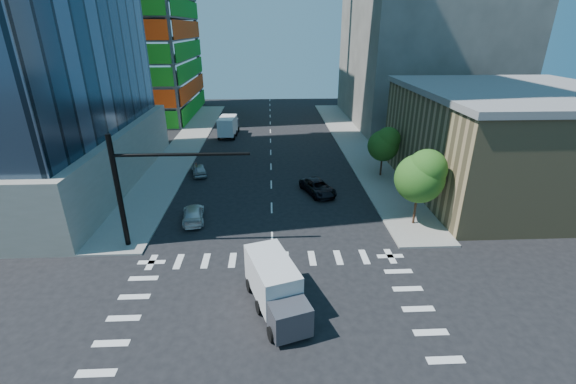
{
  "coord_description": "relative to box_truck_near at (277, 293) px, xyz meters",
  "views": [
    {
      "loc": [
        0.03,
        -15.68,
        16.08
      ],
      "look_at": [
        1.13,
        8.0,
        5.92
      ],
      "focal_mm": 24.0,
      "sensor_mm": 36.0,
      "label": 1
    }
  ],
  "objects": [
    {
      "name": "ground",
      "position": [
        -0.25,
        -3.26,
        -1.35
      ],
      "size": [
        160.0,
        160.0,
        0.0
      ],
      "primitive_type": "plane",
      "color": "black",
      "rests_on": "ground"
    },
    {
      "name": "road_markings",
      "position": [
        -0.25,
        -3.26,
        -1.35
      ],
      "size": [
        20.0,
        20.0,
        0.01
      ],
      "primitive_type": "cube",
      "color": "silver",
      "rests_on": "ground"
    },
    {
      "name": "sidewalk_ne",
      "position": [
        12.25,
        36.74,
        -1.28
      ],
      "size": [
        5.0,
        60.0,
        0.15
      ],
      "primitive_type": "cube",
      "color": "gray",
      "rests_on": "ground"
    },
    {
      "name": "sidewalk_nw",
      "position": [
        -12.75,
        36.74,
        -1.28
      ],
      "size": [
        5.0,
        60.0,
        0.15
      ],
      "primitive_type": "cube",
      "color": "gray",
      "rests_on": "ground"
    },
    {
      "name": "commercial_building",
      "position": [
        24.75,
        18.74,
        3.96
      ],
      "size": [
        20.5,
        22.5,
        10.6
      ],
      "color": "#907E53",
      "rests_on": "ground"
    },
    {
      "name": "bg_building_ne",
      "position": [
        26.75,
        51.74,
        12.65
      ],
      "size": [
        24.0,
        30.0,
        28.0
      ],
      "primitive_type": "cube",
      "color": "#5C5852",
      "rests_on": "ground"
    },
    {
      "name": "signal_mast_nw",
      "position": [
        -10.25,
        8.24,
        4.14
      ],
      "size": [
        10.2,
        0.4,
        9.0
      ],
      "color": "black",
      "rests_on": "sidewalk_nw"
    },
    {
      "name": "tree_south",
      "position": [
        12.38,
        10.64,
        3.33
      ],
      "size": [
        4.16,
        4.16,
        6.82
      ],
      "color": "#382316",
      "rests_on": "sidewalk_ne"
    },
    {
      "name": "tree_north",
      "position": [
        12.68,
        22.64,
        2.64
      ],
      "size": [
        3.54,
        3.52,
        5.78
      ],
      "color": "#382316",
      "rests_on": "sidewalk_ne"
    },
    {
      "name": "car_nb_far",
      "position": [
        4.62,
        18.02,
        -0.64
      ],
      "size": [
        3.98,
        5.61,
        1.42
      ],
      "primitive_type": "imported",
      "rotation": [
        0.0,
        0.0,
        0.35
      ],
      "color": "black",
      "rests_on": "ground"
    },
    {
      "name": "car_sb_near",
      "position": [
        -7.29,
        12.4,
        -0.7
      ],
      "size": [
        2.48,
        4.72,
        1.3
      ],
      "primitive_type": "imported",
      "rotation": [
        0.0,
        0.0,
        3.29
      ],
      "color": "silver",
      "rests_on": "ground"
    },
    {
      "name": "car_sb_mid",
      "position": [
        -8.75,
        24.23,
        -0.68
      ],
      "size": [
        2.57,
        4.24,
        1.35
      ],
      "primitive_type": "imported",
      "rotation": [
        0.0,
        0.0,
        3.41
      ],
      "color": "#A2A5A9",
      "rests_on": "ground"
    },
    {
      "name": "box_truck_near",
      "position": [
        0.0,
        0.0,
        0.0
      ],
      "size": [
        4.13,
        6.3,
        3.06
      ],
      "rotation": [
        0.0,
        0.0,
        0.31
      ],
      "color": "black",
      "rests_on": "ground"
    },
    {
      "name": "box_truck_far",
      "position": [
        -6.89,
        42.1,
        0.07
      ],
      "size": [
        3.0,
        6.29,
        3.22
      ],
      "rotation": [
        0.0,
        0.0,
        3.08
      ],
      "color": "black",
      "rests_on": "ground"
    }
  ]
}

